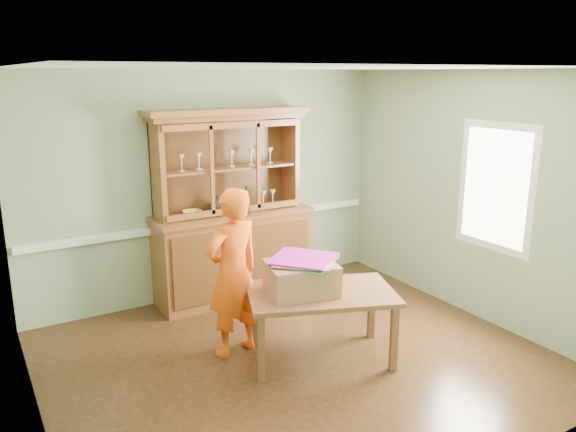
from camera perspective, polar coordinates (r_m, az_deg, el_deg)
floor at (r=5.55m, az=1.00°, el=-14.32°), size 4.50×4.50×0.00m
ceiling at (r=4.87m, az=1.15°, el=14.82°), size 4.50×4.50×0.00m
wall_back at (r=6.78m, az=-7.88°, el=3.07°), size 4.50×0.00×4.50m
wall_left at (r=4.35m, az=-25.13°, el=-4.60°), size 0.00×4.00×4.00m
wall_right at (r=6.48m, az=18.25°, el=1.96°), size 0.00×4.00×4.00m
wall_front at (r=3.59m, az=18.31°, el=-7.85°), size 4.50×0.00×4.50m
chair_rail at (r=6.86m, az=-7.67°, el=-0.66°), size 4.41×0.05×0.08m
framed_map at (r=4.58m, az=-25.54°, el=-1.10°), size 0.03×0.60×0.46m
window_panel at (r=6.25m, az=20.28°, el=2.76°), size 0.03×0.96×1.36m
china_hutch at (r=6.73m, az=-5.73°, el=-1.80°), size 1.93×0.64×2.27m
dining_table at (r=5.32m, az=3.38°, el=-8.45°), size 1.56×1.26×0.68m
cardboard_box at (r=5.20m, az=1.35°, el=-6.32°), size 0.71×0.62×0.29m
kite_stack at (r=5.19m, az=1.61°, el=-4.44°), size 0.73×0.73×0.04m
person at (r=5.36m, az=-5.60°, el=-5.77°), size 0.67×0.51×1.64m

